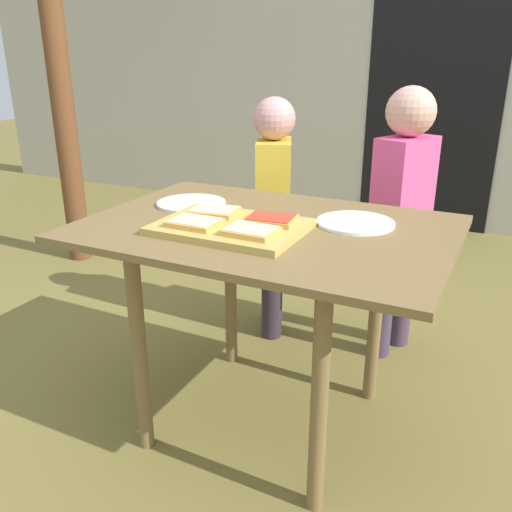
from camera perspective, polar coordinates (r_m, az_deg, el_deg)
ground_plane at (r=1.97m, az=0.97°, el=-16.73°), size 16.00×16.00×0.00m
house_wall_back at (r=4.12m, az=18.28°, el=22.34°), size 8.00×0.20×2.76m
house_door at (r=4.00m, az=18.30°, el=16.93°), size 0.90×0.02×2.00m
dining_table at (r=1.67m, az=1.10°, el=0.13°), size 1.10×0.77×0.71m
cutting_board at (r=1.59m, az=-2.65°, el=3.07°), size 0.42×0.31×0.02m
pizza_slice_near_right at (r=1.49m, az=-0.59°, el=2.66°), size 0.14×0.11×0.02m
pizza_slice_far_left at (r=1.68m, az=-4.47°, el=4.74°), size 0.16×0.13×0.02m
pizza_slice_near_left at (r=1.57m, az=-6.49°, el=3.53°), size 0.14×0.11×0.02m
pizza_slice_far_right at (r=1.59m, az=1.57°, el=3.88°), size 0.16×0.13×0.02m
plate_white_right at (r=1.68m, az=10.42°, el=3.48°), size 0.24×0.24×0.01m
plate_white_left at (r=1.88m, az=-6.82°, el=5.54°), size 0.24×0.24×0.01m
child_left at (r=2.31m, az=1.84°, el=5.63°), size 0.22×0.28×1.03m
child_right at (r=2.20m, az=15.09°, el=5.16°), size 0.22×0.27×1.09m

